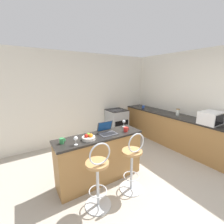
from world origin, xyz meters
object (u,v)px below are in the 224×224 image
(microwave, at_px, (211,118))
(mug_red, at_px, (126,129))
(laptop, at_px, (107,130))
(stove_range, at_px, (117,123))
(wine_glass_tall, at_px, (76,139))
(mug_green, at_px, (62,141))
(mug_blue, at_px, (143,107))
(fruit_bowl, at_px, (89,137))
(bar_stool_near, at_px, (98,177))
(wine_glass_short, at_px, (124,122))
(bar_stool_far, at_px, (132,163))
(storage_jar, at_px, (178,112))

(microwave, distance_m, mug_red, 2.02)
(laptop, relative_size, stove_range, 0.35)
(stove_range, height_order, wine_glass_tall, wine_glass_tall)
(laptop, xyz_separation_m, mug_green, (-0.83, -0.00, -0.01))
(stove_range, bearing_deg, mug_blue, -15.96)
(stove_range, bearing_deg, fruit_bowl, -135.50)
(bar_stool_near, distance_m, microwave, 2.81)
(wine_glass_short, relative_size, mug_blue, 1.55)
(stove_range, height_order, fruit_bowl, fruit_bowl)
(microwave, distance_m, wine_glass_tall, 2.98)
(bar_stool_near, bearing_deg, wine_glass_tall, 112.49)
(bar_stool_far, xyz_separation_m, microwave, (2.11, -0.19, 0.52))
(wine_glass_short, height_order, mug_green, wine_glass_short)
(laptop, bearing_deg, mug_green, -179.90)
(storage_jar, distance_m, wine_glass_tall, 2.99)
(wine_glass_short, bearing_deg, mug_red, -119.43)
(microwave, distance_m, fruit_bowl, 2.76)
(bar_stool_far, relative_size, wine_glass_short, 7.14)
(mug_red, bearing_deg, bar_stool_near, -151.88)
(fruit_bowl, bearing_deg, wine_glass_short, 13.93)
(bar_stool_near, xyz_separation_m, wine_glass_tall, (-0.17, 0.40, 0.48))
(stove_range, bearing_deg, storage_jar, -55.78)
(stove_range, xyz_separation_m, mug_blue, (0.91, -0.26, 0.49))
(stove_range, bearing_deg, laptop, -129.43)
(bar_stool_near, height_order, wine_glass_short, bar_stool_near)
(mug_red, xyz_separation_m, storage_jar, (1.97, 0.23, 0.05))
(storage_jar, xyz_separation_m, mug_green, (-3.15, -0.11, -0.05))
(bar_stool_near, xyz_separation_m, mug_blue, (2.71, 1.91, 0.43))
(bar_stool_far, xyz_separation_m, mug_red, (0.20, 0.45, 0.42))
(wine_glass_short, bearing_deg, wine_glass_tall, -165.61)
(stove_range, height_order, wine_glass_short, wine_glass_short)
(laptop, bearing_deg, stove_range, 50.57)
(laptop, relative_size, storage_jar, 1.76)
(mug_red, distance_m, wine_glass_tall, 1.01)
(fruit_bowl, bearing_deg, wine_glass_tall, -163.92)
(microwave, distance_m, wine_glass_short, 1.98)
(stove_range, xyz_separation_m, fruit_bowl, (-1.72, -1.69, 0.49))
(mug_red, xyz_separation_m, mug_green, (-1.18, 0.12, 0.00))
(bar_stool_far, xyz_separation_m, fruit_bowl, (-0.57, 0.48, 0.42))
(bar_stool_far, distance_m, storage_jar, 2.32)
(bar_stool_far, distance_m, stove_range, 2.46)
(wine_glass_short, distance_m, mug_green, 1.33)
(bar_stool_near, distance_m, wine_glass_short, 1.30)
(laptop, distance_m, microwave, 2.39)
(wine_glass_tall, bearing_deg, storage_jar, 5.33)
(mug_red, relative_size, mug_green, 1.07)
(bar_stool_far, bearing_deg, microwave, -5.02)
(storage_jar, height_order, wine_glass_tall, storage_jar)
(bar_stool_near, relative_size, laptop, 3.38)
(bar_stool_near, relative_size, storage_jar, 5.94)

